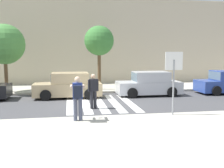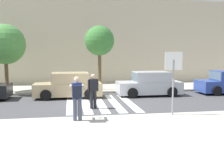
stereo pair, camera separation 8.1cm
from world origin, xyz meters
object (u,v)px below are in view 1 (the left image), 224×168
(street_tree_west, at_px, (5,44))
(street_tree_center, at_px, (99,41))
(stop_sign, at_px, (174,69))
(pedestrian_crossing, at_px, (93,89))
(parked_car_silver, at_px, (149,84))
(photographer_with_backpack, at_px, (78,95))
(parked_car_tan, at_px, (68,86))

(street_tree_west, xyz_separation_m, street_tree_center, (6.30, 0.18, 0.27))
(stop_sign, xyz_separation_m, street_tree_center, (-2.18, 8.21, 1.49))
(pedestrian_crossing, height_order, parked_car_silver, pedestrian_crossing)
(street_tree_west, bearing_deg, parked_car_silver, -13.19)
(photographer_with_backpack, bearing_deg, pedestrian_crossing, 72.69)
(photographer_with_backpack, relative_size, parked_car_tan, 0.42)
(stop_sign, relative_size, photographer_with_backpack, 1.55)
(parked_car_silver, xyz_separation_m, street_tree_center, (-2.97, 2.35, 2.85))
(parked_car_tan, xyz_separation_m, parked_car_silver, (5.16, 0.00, 0.00))
(stop_sign, height_order, parked_car_tan, stop_sign)
(street_tree_center, bearing_deg, stop_sign, -75.13)
(pedestrian_crossing, relative_size, parked_car_tan, 0.42)
(parked_car_tan, bearing_deg, street_tree_west, 152.14)
(photographer_with_backpack, xyz_separation_m, street_tree_center, (1.84, 8.55, 2.40))
(photographer_with_backpack, relative_size, street_tree_west, 0.38)
(photographer_with_backpack, distance_m, street_tree_center, 9.07)
(pedestrian_crossing, relative_size, parked_car_silver, 0.42)
(street_tree_west, bearing_deg, parked_car_tan, -27.86)
(street_tree_west, distance_m, street_tree_center, 6.31)
(stop_sign, xyz_separation_m, street_tree_west, (-8.48, 8.03, 1.22))
(stop_sign, distance_m, street_tree_center, 8.62)
(street_tree_west, bearing_deg, photographer_with_backpack, -61.92)
(photographer_with_backpack, bearing_deg, stop_sign, 4.82)
(street_tree_west, bearing_deg, stop_sign, -43.44)
(stop_sign, height_order, pedestrian_crossing, stop_sign)
(parked_car_silver, bearing_deg, street_tree_center, 141.59)
(street_tree_center, bearing_deg, parked_car_silver, -38.41)
(stop_sign, xyz_separation_m, parked_car_silver, (0.79, 5.85, -1.36))
(photographer_with_backpack, height_order, pedestrian_crossing, photographer_with_backpack)
(parked_car_silver, height_order, street_tree_west, street_tree_west)
(stop_sign, bearing_deg, parked_car_silver, 82.33)
(stop_sign, bearing_deg, street_tree_center, 104.87)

